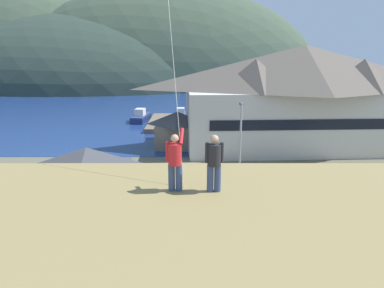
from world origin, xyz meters
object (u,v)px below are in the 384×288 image
(storage_shed_near_lot, at_px, (87,177))
(storage_shed_waterside, at_px, (177,129))
(parking_light_pole, at_px, (239,137))
(moored_boat_wharfside, at_px, (140,117))
(parked_car_mid_row_far, at_px, (167,188))
(person_companion, at_px, (213,162))
(parked_car_front_row_silver, at_px, (179,217))
(moored_boat_outer_mooring, at_px, (180,116))
(wharf_dock, at_px, (159,123))
(harbor_lodge, at_px, (301,94))
(parked_car_corner_spot, at_px, (6,188))
(parked_car_back_row_left, at_px, (373,189))
(parked_car_front_row_red, at_px, (97,232))
(parked_car_lone_by_shed, at_px, (248,186))
(parked_car_mid_row_center, at_px, (327,234))
(person_kite_flyer, at_px, (174,160))

(storage_shed_near_lot, height_order, storage_shed_waterside, storage_shed_near_lot)
(parking_light_pole, bearing_deg, moored_boat_wharfside, 114.30)
(parked_car_mid_row_far, bearing_deg, person_companion, -80.60)
(parked_car_mid_row_far, bearing_deg, moored_boat_wharfside, 101.75)
(parked_car_front_row_silver, height_order, parking_light_pole, parking_light_pole)
(storage_shed_waterside, bearing_deg, moored_boat_outer_mooring, 90.71)
(wharf_dock, bearing_deg, person_companion, -82.51)
(moored_boat_wharfside, xyz_separation_m, parking_light_pole, (12.67, -28.05, 3.36))
(harbor_lodge, relative_size, person_companion, 16.70)
(parked_car_corner_spot, bearing_deg, parked_car_back_row_left, -0.71)
(parked_car_front_row_red, height_order, parked_car_corner_spot, same)
(storage_shed_waterside, relative_size, parking_light_pole, 0.82)
(moored_boat_outer_mooring, distance_m, person_companion, 48.53)
(storage_shed_near_lot, xyz_separation_m, parked_car_front_row_silver, (6.77, -3.83, -1.30))
(person_companion, bearing_deg, storage_shed_waterside, 94.40)
(wharf_dock, bearing_deg, storage_shed_near_lot, -94.53)
(parked_car_mid_row_far, bearing_deg, moored_boat_outer_mooring, 90.16)
(storage_shed_waterside, height_order, parked_car_corner_spot, storage_shed_waterside)
(parked_car_mid_row_far, relative_size, person_companion, 2.50)
(moored_boat_wharfside, height_order, moored_boat_outer_mooring, same)
(storage_shed_waterside, height_order, parked_car_back_row_left, storage_shed_waterside)
(moored_boat_wharfside, distance_m, parking_light_pole, 30.96)
(parked_car_corner_spot, distance_m, parked_car_front_row_silver, 14.29)
(wharf_dock, xyz_separation_m, moored_boat_outer_mooring, (3.23, 3.78, 0.37))
(parked_car_lone_by_shed, distance_m, parked_car_mid_row_center, 8.12)
(parked_car_back_row_left, height_order, parked_car_corner_spot, same)
(wharf_dock, relative_size, parked_car_back_row_left, 3.07)
(storage_shed_waterside, distance_m, parked_car_corner_spot, 20.06)
(parked_car_mid_row_far, bearing_deg, parked_car_front_row_silver, -77.80)
(storage_shed_near_lot, distance_m, person_kite_flyer, 16.53)
(parked_car_lone_by_shed, xyz_separation_m, person_kite_flyer, (-4.91, -15.31, 6.92))
(storage_shed_near_lot, bearing_deg, moored_boat_outer_mooring, 80.61)
(storage_shed_waterside, xyz_separation_m, parked_car_front_row_red, (-3.73, -22.44, -1.19))
(storage_shed_near_lot, bearing_deg, parking_light_pole, 23.71)
(moored_boat_outer_mooring, bearing_deg, storage_shed_waterside, -89.29)
(harbor_lodge, height_order, wharf_dock, harbor_lodge)
(moored_boat_outer_mooring, xyz_separation_m, parked_car_mid_row_center, (9.66, -39.94, 0.34))
(parked_car_front_row_red, distance_m, person_companion, 12.38)
(moored_boat_outer_mooring, xyz_separation_m, person_companion, (2.58, -47.92, 7.25))
(person_companion, bearing_deg, parked_car_back_row_left, 48.21)
(moored_boat_outer_mooring, bearing_deg, parked_car_mid_row_far, -89.84)
(parked_car_corner_spot, bearing_deg, parking_light_pole, 12.34)
(storage_shed_waterside, bearing_deg, parked_car_mid_row_center, -67.45)
(storage_shed_waterside, bearing_deg, parked_car_corner_spot, -128.53)
(parked_car_front_row_red, height_order, parked_car_mid_row_center, same)
(parked_car_back_row_left, xyz_separation_m, parked_car_lone_by_shed, (-9.40, 0.67, 0.00))
(parked_car_front_row_silver, bearing_deg, wharf_dock, 97.33)
(harbor_lodge, bearing_deg, parked_car_back_row_left, -86.94)
(harbor_lodge, bearing_deg, parked_car_mid_row_far, -132.89)
(parked_car_mid_row_far, bearing_deg, parking_light_pole, 34.11)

